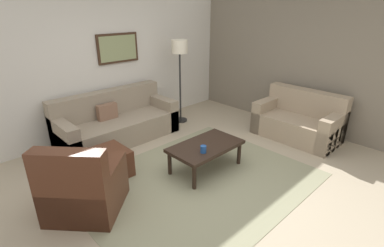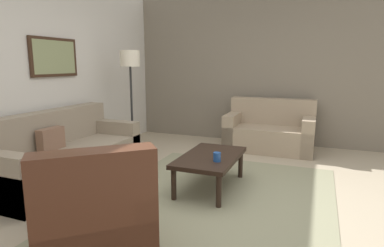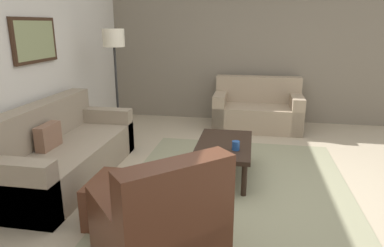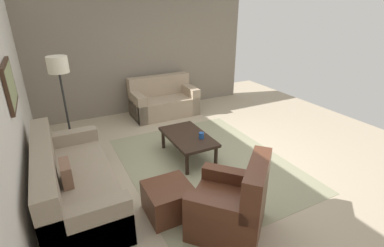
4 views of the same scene
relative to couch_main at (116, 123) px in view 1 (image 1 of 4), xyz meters
The scene contains 12 objects.
ground_plane 2.12m from the couch_main, 88.23° to the right, with size 8.00×8.00×0.00m, color tan.
rear_partition 1.21m from the couch_main, 82.62° to the left, with size 6.00×0.12×2.80m, color silver.
stone_feature_panel 3.88m from the couch_main, 34.41° to the right, with size 0.12×5.20×2.80m, color slate.
area_rug 2.12m from the couch_main, 88.23° to the right, with size 3.16×2.51×0.01m, color gray.
couch_main is the anchor object (origin of this frame).
couch_loveseat 3.45m from the couch_main, 42.51° to the right, with size 0.83×1.49×0.88m.
armchair_leather 2.13m from the couch_main, 129.99° to the right, with size 1.13×1.13×0.95m.
ottoman 1.32m from the couch_main, 125.19° to the right, with size 0.56×0.56×0.40m, color #4C2819.
coffee_table 1.97m from the couch_main, 78.15° to the right, with size 1.10×0.64×0.41m.
cup 2.09m from the couch_main, 84.48° to the right, with size 0.09×0.09×0.10m, color #1E478C.
lamp_standing 1.84m from the couch_main, ahead, with size 0.32×0.32×1.71m.
framed_artwork 1.42m from the couch_main, 43.68° to the left, with size 0.84×0.04×0.54m.
Camera 1 is at (-2.47, -2.46, 2.33)m, focal length 26.94 mm.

